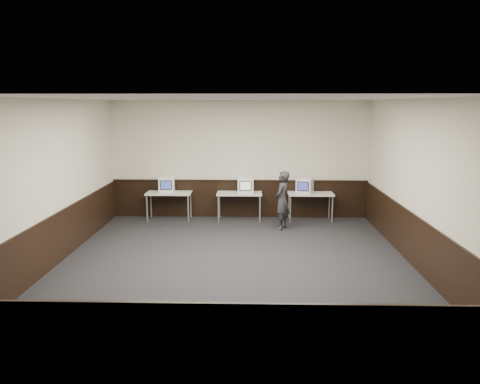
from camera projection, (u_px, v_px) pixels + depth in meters
The scene contains 18 objects.
floor at pixel (234, 265), 9.11m from camera, with size 8.00×8.00×0.00m, color black.
ceiling at pixel (234, 98), 8.51m from camera, with size 8.00×8.00×0.00m, color white.
back_wall at pixel (240, 159), 12.74m from camera, with size 7.00×7.00×0.00m, color silver.
front_wall at pixel (219, 250), 4.88m from camera, with size 7.00×7.00×0.00m, color silver.
left_wall at pixel (51, 184), 8.90m from camera, with size 8.00×8.00×0.00m, color silver.
right_wall at pixel (421, 185), 8.72m from camera, with size 8.00×8.00×0.00m, color silver.
wainscot_back at pixel (240, 199), 12.93m from camera, with size 6.98×0.04×1.00m, color black.
wainscot_front at pixel (220, 346), 5.11m from camera, with size 6.98×0.04×1.00m, color black.
wainscot_left at pixel (56, 239), 9.11m from camera, with size 0.04×7.98×1.00m, color black.
wainscot_right at pixel (416, 242), 8.93m from camera, with size 0.04×7.98×1.00m, color black.
wainscot_rail at pixel (240, 181), 12.81m from camera, with size 6.98×0.06×0.04m, color black.
desk_left at pixel (169, 195), 12.57m from camera, with size 1.20×0.60×0.75m.
desk_center at pixel (239, 195), 12.52m from camera, with size 1.20×0.60×0.75m.
desk_right at pixel (310, 196), 12.47m from camera, with size 1.20×0.60×0.75m.
emac_left at pixel (167, 184), 12.56m from camera, with size 0.46×0.48×0.42m.
emac_center at pixel (246, 185), 12.43m from camera, with size 0.43×0.46×0.42m.
emac_right at pixel (305, 186), 12.38m from camera, with size 0.52×0.53×0.41m.
person at pixel (282, 200), 11.60m from camera, with size 0.53×0.35×1.47m, color #28272D.
Camera 1 is at (0.35, -8.68, 3.11)m, focal length 35.00 mm.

